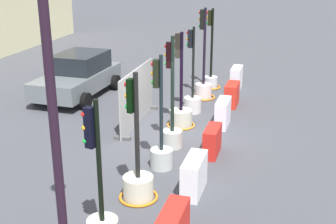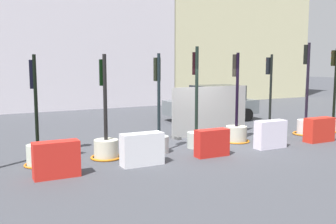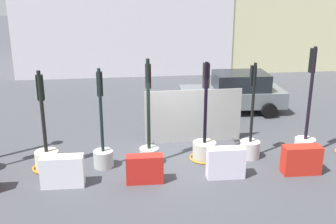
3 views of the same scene
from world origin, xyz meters
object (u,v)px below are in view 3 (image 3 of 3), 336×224
at_px(construction_barrier_3, 226,163).
at_px(car_grey_saloon, 234,92).
at_px(traffic_light_2, 103,147).
at_px(traffic_light_4, 204,144).
at_px(construction_barrier_1, 62,171).
at_px(traffic_light_3, 149,144).
at_px(construction_barrier_2, 145,169).
at_px(traffic_light_6, 305,139).
at_px(construction_barrier_4, 301,160).
at_px(traffic_light_5, 250,141).
at_px(traffic_light_1, 47,153).

bearing_deg(construction_barrier_3, car_grey_saloon, 71.76).
xyz_separation_m(traffic_light_2, traffic_light_4, (3.08, 0.18, -0.12)).
height_order(construction_barrier_1, car_grey_saloon, car_grey_saloon).
relative_size(traffic_light_3, construction_barrier_3, 3.02).
xyz_separation_m(construction_barrier_2, construction_barrier_3, (2.26, 0.02, 0.05)).
height_order(traffic_light_6, construction_barrier_4, traffic_light_6).
relative_size(traffic_light_2, traffic_light_5, 0.99).
xyz_separation_m(traffic_light_1, construction_barrier_3, (5.03, -1.22, -0.03)).
bearing_deg(traffic_light_6, traffic_light_1, 179.45).
relative_size(construction_barrier_2, car_grey_saloon, 0.23).
xyz_separation_m(construction_barrier_2, car_grey_saloon, (4.22, 5.95, 0.43)).
bearing_deg(traffic_light_1, construction_barrier_2, -24.12).
relative_size(traffic_light_1, construction_barrier_4, 2.69).
relative_size(traffic_light_5, construction_barrier_3, 2.83).
relative_size(construction_barrier_1, construction_barrier_2, 1.12).
bearing_deg(car_grey_saloon, traffic_light_4, -116.22).
distance_m(traffic_light_5, construction_barrier_1, 5.67).
height_order(traffic_light_1, traffic_light_5, traffic_light_5).
bearing_deg(traffic_light_1, traffic_light_3, -0.91).
bearing_deg(traffic_light_5, traffic_light_3, -179.13).
distance_m(construction_barrier_2, construction_barrier_4, 4.46).
bearing_deg(construction_barrier_2, traffic_light_1, 155.88).
relative_size(traffic_light_4, construction_barrier_4, 2.79).
xyz_separation_m(traffic_light_6, car_grey_saloon, (-0.91, 4.78, 0.28)).
distance_m(traffic_light_2, traffic_light_5, 4.50).
distance_m(traffic_light_6, car_grey_saloon, 4.88).
xyz_separation_m(traffic_light_1, traffic_light_3, (2.99, -0.05, 0.17)).
height_order(traffic_light_4, construction_barrier_1, traffic_light_4).
distance_m(construction_barrier_4, car_grey_saloon, 5.98).
relative_size(traffic_light_6, construction_barrier_4, 3.16).
height_order(traffic_light_2, construction_barrier_1, traffic_light_2).
relative_size(traffic_light_1, traffic_light_3, 0.92).
relative_size(traffic_light_5, car_grey_saloon, 0.69).
bearing_deg(traffic_light_1, traffic_light_4, 1.09).
bearing_deg(traffic_light_2, car_grey_saloon, 41.89).
xyz_separation_m(traffic_light_1, traffic_light_6, (7.89, -0.08, 0.07)).
xyz_separation_m(traffic_light_4, traffic_light_5, (1.42, -0.09, 0.06)).
distance_m(traffic_light_2, traffic_light_3, 1.36).
height_order(traffic_light_4, construction_barrier_4, traffic_light_4).
xyz_separation_m(construction_barrier_1, construction_barrier_3, (4.44, -0.06, 0.01)).
height_order(traffic_light_3, construction_barrier_3, traffic_light_3).
xyz_separation_m(construction_barrier_2, construction_barrier_4, (4.46, -0.02, 0.02)).
distance_m(traffic_light_2, construction_barrier_3, 3.58).
bearing_deg(traffic_light_3, car_grey_saloon, 49.98).
xyz_separation_m(traffic_light_1, car_grey_saloon, (6.98, 4.71, 0.35)).
bearing_deg(traffic_light_5, traffic_light_4, 176.38).
relative_size(traffic_light_1, construction_barrier_2, 2.88).
height_order(construction_barrier_4, car_grey_saloon, car_grey_saloon).
bearing_deg(construction_barrier_4, construction_barrier_1, 179.20).
relative_size(traffic_light_1, construction_barrier_1, 2.57).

